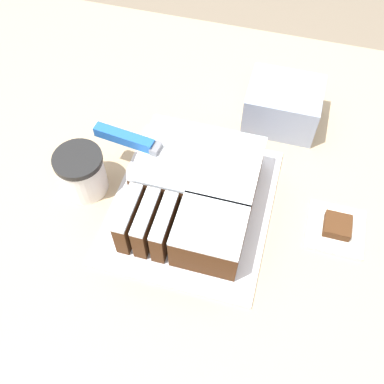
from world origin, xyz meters
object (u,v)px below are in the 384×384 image
at_px(cake_board, 192,205).
at_px(storage_box, 283,105).
at_px(knife, 139,143).
at_px(brownie, 337,226).
at_px(cake, 195,190).
at_px(coffee_cup, 82,172).

bearing_deg(cake_board, storage_box, 64.48).
relative_size(knife, brownie, 5.79).
bearing_deg(cake, knife, 160.87).
relative_size(cake_board, knife, 1.21).
bearing_deg(coffee_cup, storage_box, 39.13).
relative_size(knife, coffee_cup, 3.04).
bearing_deg(coffee_cup, brownie, 3.71).
height_order(cake_board, knife, knife).
height_order(knife, storage_box, knife).
relative_size(cake_board, coffee_cup, 3.68).
height_order(cake_board, brownie, brownie).
bearing_deg(knife, storage_box, 49.24).
xyz_separation_m(coffee_cup, brownie, (0.52, 0.03, -0.03)).
bearing_deg(storage_box, cake_board, -115.52).
bearing_deg(cake, coffee_cup, -175.41).
height_order(cake, storage_box, storage_box).
distance_m(cake_board, cake, 0.05).
relative_size(cake, storage_box, 1.77).
bearing_deg(brownie, knife, 175.92).
bearing_deg(knife, cake_board, -15.18).
bearing_deg(cake, brownie, 2.99).
distance_m(cake, brownie, 0.29).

